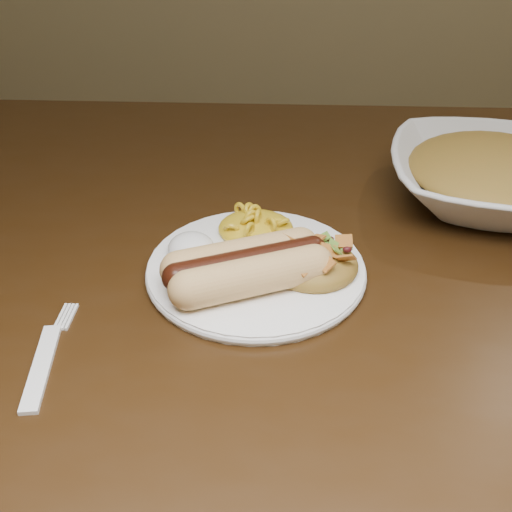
{
  "coord_description": "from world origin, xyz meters",
  "views": [
    {
      "loc": [
        -0.03,
        -0.54,
        1.1
      ],
      "look_at": [
        -0.05,
        -0.04,
        0.77
      ],
      "focal_mm": 42.0,
      "sensor_mm": 36.0,
      "label": 1
    }
  ],
  "objects_px": {
    "serving_bowl": "(495,180)",
    "fork": "(41,367)",
    "plate": "(256,269)",
    "table": "(304,318)"
  },
  "relations": [
    {
      "from": "plate",
      "to": "fork",
      "type": "distance_m",
      "value": 0.22
    },
    {
      "from": "table",
      "to": "fork",
      "type": "distance_m",
      "value": 0.31
    },
    {
      "from": "serving_bowl",
      "to": "table",
      "type": "bearing_deg",
      "value": -152.24
    },
    {
      "from": "table",
      "to": "plate",
      "type": "xyz_separation_m",
      "value": [
        -0.05,
        -0.04,
        0.1
      ]
    },
    {
      "from": "serving_bowl",
      "to": "fork",
      "type": "bearing_deg",
      "value": -145.87
    },
    {
      "from": "plate",
      "to": "serving_bowl",
      "type": "distance_m",
      "value": 0.32
    },
    {
      "from": "plate",
      "to": "fork",
      "type": "height_order",
      "value": "plate"
    },
    {
      "from": "table",
      "to": "serving_bowl",
      "type": "height_order",
      "value": "serving_bowl"
    },
    {
      "from": "plate",
      "to": "serving_bowl",
      "type": "bearing_deg",
      "value": 30.15
    },
    {
      "from": "plate",
      "to": "fork",
      "type": "xyz_separation_m",
      "value": [
        -0.17,
        -0.14,
        -0.0
      ]
    }
  ]
}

